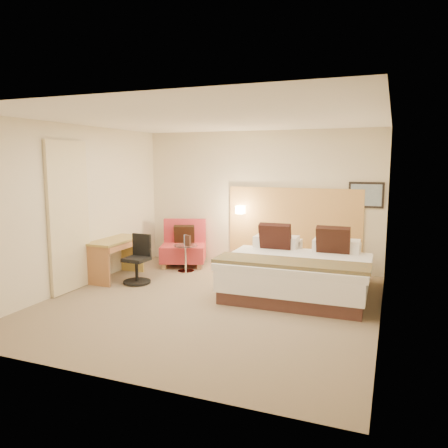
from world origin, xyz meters
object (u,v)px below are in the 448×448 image
at_px(desk, 117,248).
at_px(desk_chair, 138,263).
at_px(side_table, 186,257).
at_px(bed, 299,271).
at_px(lounge_chair, 184,247).

xyz_separation_m(desk, desk_chair, (0.51, -0.12, -0.22)).
relative_size(desk, desk_chair, 1.38).
bearing_deg(desk, side_table, 42.71).
distance_m(bed, desk_chair, 2.77).
bearing_deg(side_table, bed, -12.76).
bearing_deg(bed, lounge_chair, 158.47).
bearing_deg(lounge_chair, desk, -115.55).
height_order(lounge_chair, desk_chair, lounge_chair).
xyz_separation_m(bed, side_table, (-2.30, 0.52, -0.06)).
relative_size(bed, side_table, 3.70).
bearing_deg(bed, side_table, 167.24).
bearing_deg(lounge_chair, desk_chair, -95.52).
bearing_deg(side_table, lounge_chair, 119.96).
relative_size(bed, desk_chair, 2.69).
height_order(bed, lounge_chair, bed).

